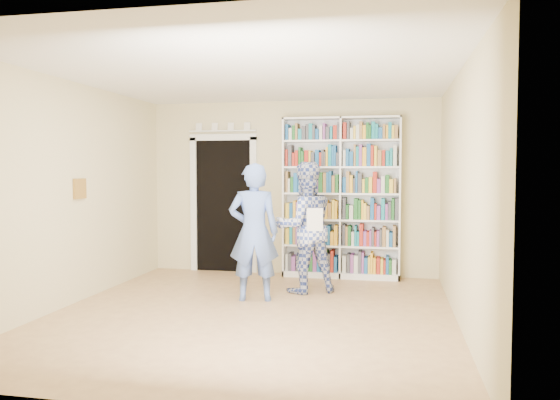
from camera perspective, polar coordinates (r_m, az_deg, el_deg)
name	(u,v)px	position (r m, az deg, el deg)	size (l,w,h in m)	color
floor	(251,314)	(6.30, -3.05, -11.84)	(5.00, 5.00, 0.00)	#9F734D
ceiling	(250,73)	(6.18, -3.13, 13.12)	(5.00, 5.00, 0.00)	white
wall_back	(291,188)	(8.53, 1.18, 1.28)	(4.50, 4.50, 0.00)	beige
wall_left	(69,193)	(7.01, -21.18, 0.65)	(5.00, 5.00, 0.00)	beige
wall_right	(461,197)	(5.94, 18.42, 0.29)	(5.00, 5.00, 0.00)	beige
bookshelf	(341,197)	(8.28, 6.40, 0.31)	(1.76, 0.33, 2.42)	white
doorway	(223,198)	(8.79, -5.93, 0.21)	(1.10, 0.08, 2.43)	black
wall_art	(80,189)	(7.17, -20.19, 1.12)	(0.03, 0.25, 0.25)	brown
man_blue	(254,232)	(6.81, -2.75, -3.37)	(0.62, 0.41, 1.71)	#5673BF
man_plaid	(305,227)	(7.26, 2.60, -2.86)	(0.84, 0.66, 1.74)	#2E408D
paper_sheet	(315,220)	(6.98, 3.66, -2.06)	(0.21, 0.01, 0.29)	white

